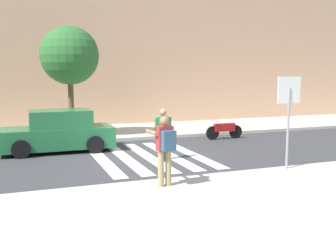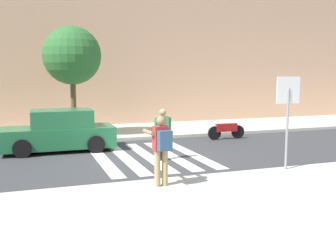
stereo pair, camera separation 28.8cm
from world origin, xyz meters
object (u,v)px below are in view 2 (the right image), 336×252
(photographer_with_backpack, at_px, (161,145))
(motorcycle, at_px, (226,130))
(parked_car_green, at_px, (59,132))
(stop_sign, at_px, (288,102))
(street_tree_center, at_px, (72,56))
(pedestrian_crossing, at_px, (163,131))

(photographer_with_backpack, bearing_deg, motorcycle, 51.31)
(parked_car_green, bearing_deg, stop_sign, -44.22)
(photographer_with_backpack, height_order, motorcycle, photographer_with_backpack)
(stop_sign, xyz_separation_m, street_tree_center, (-5.07, 8.33, 1.57))
(motorcycle, xyz_separation_m, street_tree_center, (-6.35, 2.29, 3.24))
(pedestrian_crossing, height_order, motorcycle, pedestrian_crossing)
(photographer_with_backpack, bearing_deg, street_tree_center, 97.31)
(parked_car_green, bearing_deg, motorcycle, 2.39)
(photographer_with_backpack, height_order, pedestrian_crossing, photographer_with_backpack)
(parked_car_green, bearing_deg, street_tree_center, 72.25)
(street_tree_center, bearing_deg, pedestrian_crossing, -66.99)
(street_tree_center, bearing_deg, motorcycle, -19.83)
(stop_sign, relative_size, motorcycle, 1.51)
(pedestrian_crossing, bearing_deg, stop_sign, -46.38)
(stop_sign, height_order, parked_car_green, stop_sign)
(photographer_with_backpack, distance_m, street_tree_center, 9.22)
(pedestrian_crossing, distance_m, motorcycle, 5.15)
(parked_car_green, bearing_deg, photographer_with_backpack, -72.52)
(photographer_with_backpack, relative_size, pedestrian_crossing, 1.00)
(stop_sign, xyz_separation_m, pedestrian_crossing, (-2.76, 2.90, -1.10))
(photographer_with_backpack, relative_size, parked_car_green, 0.42)
(motorcycle, bearing_deg, stop_sign, -101.97)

